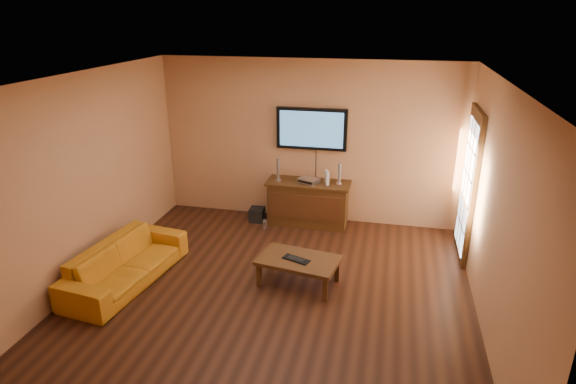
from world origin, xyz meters
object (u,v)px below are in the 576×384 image
(television, at_px, (312,129))
(media_console, at_px, (308,203))
(bottle, at_px, (265,225))
(speaker_right, at_px, (339,175))
(game_console, at_px, (327,177))
(sofa, at_px, (125,257))
(coffee_table, at_px, (298,262))
(keyboard, at_px, (296,259))
(subwoofer, at_px, (257,215))
(speaker_left, at_px, (278,171))
(av_receiver, at_px, (309,180))

(television, bearing_deg, media_console, -90.00)
(television, distance_m, bottle, 1.75)
(television, relative_size, speaker_right, 3.37)
(television, distance_m, game_console, 0.83)
(sofa, bearing_deg, coffee_table, -71.70)
(television, distance_m, keyboard, 2.50)
(television, bearing_deg, bottle, -136.20)
(bottle, bearing_deg, keyboard, -61.24)
(subwoofer, bearing_deg, media_console, 4.96)
(television, distance_m, subwoofer, 1.74)
(speaker_right, relative_size, bottle, 1.76)
(speaker_left, height_order, game_console, speaker_left)
(media_console, height_order, keyboard, media_console)
(av_receiver, xyz_separation_m, game_console, (0.30, -0.01, 0.08))
(media_console, height_order, game_console, game_console)
(av_receiver, height_order, keyboard, av_receiver)
(game_console, bearing_deg, sofa, -153.68)
(television, height_order, coffee_table, television)
(media_console, bearing_deg, av_receiver, -56.15)
(sofa, bearing_deg, keyboard, -72.58)
(bottle, bearing_deg, sofa, -124.92)
(coffee_table, height_order, bottle, coffee_table)
(television, distance_m, speaker_left, 0.88)
(media_console, height_order, coffee_table, media_console)
(media_console, distance_m, sofa, 3.10)
(media_console, bearing_deg, keyboard, -84.12)
(television, bearing_deg, sofa, -128.01)
(speaker_right, relative_size, game_console, 1.52)
(coffee_table, relative_size, subwoofer, 4.72)
(sofa, bearing_deg, subwoofer, -19.67)
(media_console, xyz_separation_m, speaker_left, (-0.51, -0.03, 0.54))
(keyboard, bearing_deg, coffee_table, 60.70)
(television, bearing_deg, keyboard, -84.71)
(av_receiver, distance_m, game_console, 0.31)
(coffee_table, distance_m, av_receiver, 1.97)
(television, xyz_separation_m, speaker_left, (-0.51, -0.26, -0.67))
(coffee_table, height_order, speaker_right, speaker_right)
(media_console, distance_m, game_console, 0.57)
(subwoofer, bearing_deg, coffee_table, -60.39)
(coffee_table, relative_size, keyboard, 2.92)
(speaker_left, xyz_separation_m, bottle, (-0.15, -0.37, -0.82))
(speaker_left, distance_m, bottle, 0.91)
(media_console, xyz_separation_m, television, (0.00, 0.22, 1.21))
(speaker_right, distance_m, game_console, 0.20)
(media_console, distance_m, bottle, 0.82)
(sofa, height_order, game_console, game_console)
(media_console, bearing_deg, coffee_table, -83.35)
(keyboard, bearing_deg, speaker_right, 81.40)
(speaker_right, bearing_deg, speaker_left, -176.60)
(speaker_right, bearing_deg, subwoofer, -174.98)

